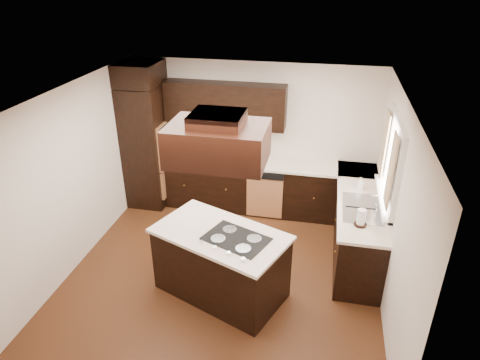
{
  "coord_description": "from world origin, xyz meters",
  "views": [
    {
      "loc": [
        1.2,
        -4.65,
        3.88
      ],
      "look_at": [
        0.1,
        0.6,
        1.15
      ],
      "focal_mm": 32.0,
      "sensor_mm": 36.0,
      "label": 1
    }
  ],
  "objects_px": {
    "spice_rack": "(224,150)",
    "oven_column": "(147,146)",
    "island": "(221,264)",
    "range_hood": "(218,143)"
  },
  "relations": [
    {
      "from": "oven_column",
      "to": "range_hood",
      "type": "xyz_separation_m",
      "value": [
        1.88,
        -2.25,
        1.1
      ]
    },
    {
      "from": "spice_rack",
      "to": "island",
      "type": "bearing_deg",
      "value": -57.21
    },
    {
      "from": "oven_column",
      "to": "island",
      "type": "height_order",
      "value": "oven_column"
    },
    {
      "from": "oven_column",
      "to": "island",
      "type": "distance_m",
      "value": 2.87
    },
    {
      "from": "island",
      "to": "range_hood",
      "type": "xyz_separation_m",
      "value": [
        0.04,
        -0.14,
        1.72
      ]
    },
    {
      "from": "spice_rack",
      "to": "range_hood",
      "type": "bearing_deg",
      "value": -57.06
    },
    {
      "from": "oven_column",
      "to": "spice_rack",
      "type": "relative_size",
      "value": 5.73
    },
    {
      "from": "spice_rack",
      "to": "oven_column",
      "type": "bearing_deg",
      "value": -155.61
    },
    {
      "from": "island",
      "to": "spice_rack",
      "type": "bearing_deg",
      "value": 124.46
    },
    {
      "from": "island",
      "to": "spice_rack",
      "type": "distance_m",
      "value": 2.35
    }
  ]
}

